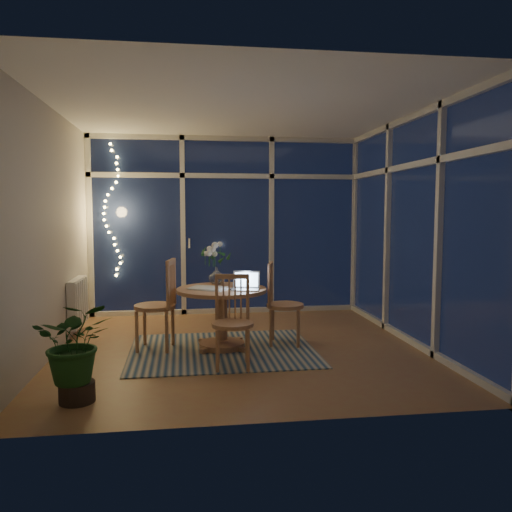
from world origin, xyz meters
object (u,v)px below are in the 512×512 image
(chair_left, at_px, (155,304))
(flower_vase, at_px, (217,275))
(potted_plant, at_px, (76,355))
(chair_right, at_px, (285,303))
(laptop, at_px, (245,280))
(chair_front, at_px, (232,322))
(dining_table, at_px, (222,318))

(chair_left, bearing_deg, flower_vase, 123.30)
(chair_left, bearing_deg, potted_plant, -9.95)
(chair_right, relative_size, laptop, 3.28)
(chair_front, bearing_deg, flower_vase, 99.40)
(dining_table, height_order, potted_plant, potted_plant)
(laptop, bearing_deg, dining_table, 159.72)
(laptop, height_order, flower_vase, laptop)
(flower_vase, relative_size, potted_plant, 0.28)
(chair_right, height_order, chair_front, chair_right)
(chair_front, bearing_deg, dining_table, 98.90)
(laptop, distance_m, flower_vase, 0.57)
(chair_front, bearing_deg, chair_right, 53.95)
(dining_table, relative_size, potted_plant, 1.29)
(dining_table, height_order, chair_front, chair_front)
(chair_left, distance_m, laptop, 1.02)
(chair_front, xyz_separation_m, potted_plant, (-1.30, -0.68, -0.07))
(chair_left, height_order, potted_plant, chair_left)
(chair_left, relative_size, potted_plant, 1.33)
(chair_left, height_order, laptop, chair_left)
(flower_vase, bearing_deg, chair_front, -85.28)
(dining_table, relative_size, flower_vase, 4.69)
(chair_right, bearing_deg, chair_front, 152.91)
(potted_plant, bearing_deg, laptop, 39.78)
(chair_left, bearing_deg, dining_table, 96.89)
(laptop, distance_m, potted_plant, 1.98)
(chair_left, bearing_deg, chair_right, 100.63)
(laptop, relative_size, potted_plant, 0.38)
(dining_table, xyz_separation_m, chair_right, (0.72, 0.05, 0.14))
(dining_table, xyz_separation_m, chair_front, (0.05, -0.72, 0.12))
(chair_right, xyz_separation_m, potted_plant, (-1.97, -1.46, -0.10))
(chair_front, bearing_deg, laptop, 76.00)
(dining_table, xyz_separation_m, potted_plant, (-1.25, -1.40, 0.04))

